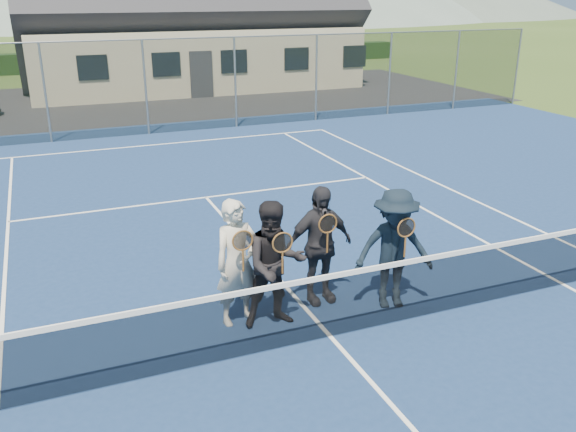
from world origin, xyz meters
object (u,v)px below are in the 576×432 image
Objects in this scene: player_d at (394,249)px; player_b at (275,265)px; clubhouse at (187,1)px; tennis_net at (331,303)px; player_c at (319,245)px; player_a at (237,263)px.

player_b is at bearing 175.08° from player_d.
clubhouse reaches higher than player_b.
player_d is (1.23, 0.47, 0.38)m from tennis_net.
player_b and player_c have the same top height.
tennis_net is at bearing -41.39° from player_a.
player_d is (0.93, -0.55, -0.00)m from player_c.
player_a is (-1.01, 0.89, 0.38)m from tennis_net.
player_a and player_b have the same top height.
player_c is (0.29, 1.02, 0.38)m from tennis_net.
clubhouse is at bearing 77.77° from player_a.
player_a and player_c have the same top height.
player_d is (1.78, -0.15, -0.00)m from player_b.
player_d is (-2.77, -23.52, -3.07)m from clubhouse.
clubhouse reaches higher than player_d.
clubhouse is 8.67× the size of player_a.
player_b is at bearing 131.27° from tennis_net.
tennis_net is at bearing -158.84° from player_d.
clubhouse is 23.48m from player_c.
clubhouse reaches higher than tennis_net.
player_b is 1.00× the size of player_d.
player_d is (2.23, -0.41, -0.00)m from player_a.
tennis_net is 0.92m from player_b.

